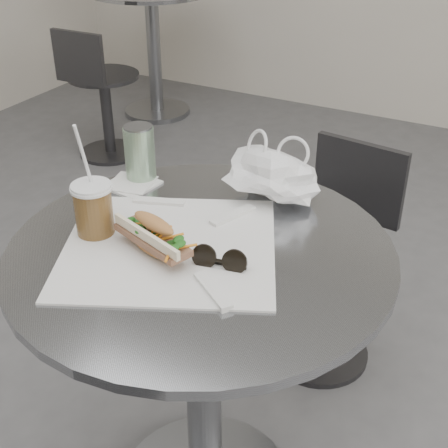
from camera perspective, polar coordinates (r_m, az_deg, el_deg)
The scene contains 11 objects.
cafe_table at distance 1.38m, azimuth -1.94°, elevation -11.74°, with size 0.76×0.76×0.74m.
bg_table at distance 3.85m, azimuth -6.48°, elevation 16.53°, with size 0.70×0.70×0.74m.
chair_far at distance 1.93m, azimuth 9.74°, elevation -4.22°, with size 0.36×0.38×0.68m.
bg_chair at distance 3.31m, azimuth -11.18°, elevation 10.98°, with size 0.36×0.37×0.69m.
sandwich_paper at distance 1.22m, azimuth -5.01°, elevation -2.05°, with size 0.41×0.38×0.00m, color white.
banh_mi at distance 1.18m, azimuth -6.50°, elevation -1.13°, with size 0.23×0.15×0.07m.
iced_coffee at distance 1.25m, azimuth -11.84°, elevation 1.38°, with size 0.08×0.08×0.24m.
sunglasses at distance 1.14m, azimuth -0.40°, elevation -3.34°, with size 0.11×0.04×0.05m.
plastic_bag at distance 1.37m, azimuth 4.25°, elevation 4.44°, with size 0.21×0.16×0.10m, color white, non-canonical shape.
napkin_stack at distance 1.45m, azimuth -8.47°, elevation 3.63°, with size 0.12×0.12×0.01m.
drink_can at distance 1.45m, azimuth -7.71°, elevation 6.41°, with size 0.07×0.07×0.13m.
Camera 1 is at (0.52, -0.68, 1.40)m, focal length 50.00 mm.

